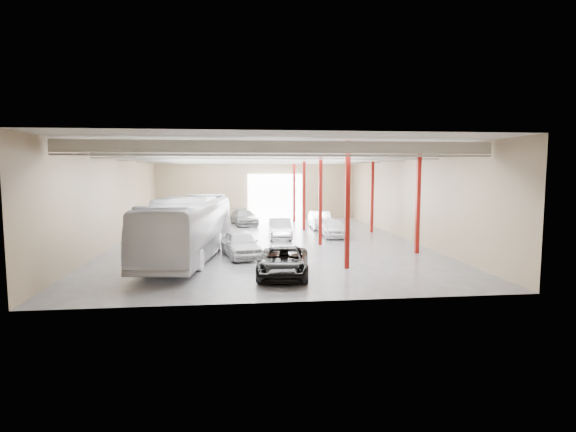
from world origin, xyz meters
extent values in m
cube|color=#46464B|center=(0.00, 0.00, 0.00)|extent=(22.00, 32.00, 0.01)
cube|color=#AAAAA5|center=(0.00, 0.00, 7.00)|extent=(22.00, 32.00, 0.12)
cube|color=#826B51|center=(0.00, 16.00, 3.50)|extent=(22.00, 0.12, 7.00)
cube|color=#826B51|center=(0.00, -16.00, 3.50)|extent=(22.00, 0.12, 7.00)
cube|color=#826B51|center=(-11.00, 0.00, 3.50)|extent=(0.12, 32.00, 7.00)
cube|color=#826B51|center=(11.00, 0.00, 3.50)|extent=(0.12, 32.00, 7.00)
cube|color=white|center=(2.00, 15.85, 2.50)|extent=(6.00, 0.20, 5.00)
cube|color=maroon|center=(3.80, -10.00, 3.50)|extent=(0.25, 0.25, 7.00)
cube|color=maroon|center=(3.80, -2.00, 3.50)|extent=(0.25, 0.25, 7.00)
cube|color=maroon|center=(3.80, 6.00, 3.50)|extent=(0.25, 0.25, 7.00)
cube|color=maroon|center=(3.80, 13.00, 3.50)|extent=(0.25, 0.25, 7.00)
cube|color=maroon|center=(9.50, -6.00, 3.50)|extent=(0.25, 0.25, 7.00)
cube|color=maroon|center=(9.50, 4.00, 3.50)|extent=(0.25, 0.25, 7.00)
cube|color=#B8B8B3|center=(0.00, -12.00, 6.55)|extent=(21.60, 0.15, 0.60)
cube|color=#B8B8B3|center=(0.00, -12.00, 6.15)|extent=(21.60, 0.10, 0.10)
cube|color=#B8B8B3|center=(0.00, -6.00, 6.55)|extent=(21.60, 0.15, 0.60)
cube|color=#B8B8B3|center=(0.00, -6.00, 6.15)|extent=(21.60, 0.10, 0.10)
cube|color=#B8B8B3|center=(0.00, 0.00, 6.55)|extent=(21.60, 0.15, 0.60)
cube|color=#B8B8B3|center=(0.00, 0.00, 6.15)|extent=(21.60, 0.10, 0.10)
cube|color=#B8B8B3|center=(0.00, 6.00, 6.55)|extent=(21.60, 0.15, 0.60)
cube|color=#B8B8B3|center=(0.00, 6.00, 6.15)|extent=(21.60, 0.10, 0.10)
cube|color=#B8B8B3|center=(0.00, 12.00, 6.55)|extent=(21.60, 0.15, 0.60)
cube|color=#B8B8B3|center=(0.00, 12.00, 6.15)|extent=(21.60, 0.10, 0.10)
imported|color=silver|center=(-5.21, -5.95, 1.90)|extent=(4.88, 13.95, 3.80)
imported|color=black|center=(0.14, -11.49, 0.75)|extent=(3.26, 5.73, 1.51)
imported|color=silver|center=(-2.00, -6.00, 0.83)|extent=(2.91, 5.17, 1.66)
imported|color=silver|center=(1.18, 1.50, 0.80)|extent=(1.83, 4.89, 1.59)
imported|color=slate|center=(-1.54, 10.66, 0.76)|extent=(3.06, 5.54, 1.52)
imported|color=silver|center=(5.50, 6.95, 0.81)|extent=(1.90, 4.98, 1.62)
imported|color=white|center=(5.58, 1.75, 0.78)|extent=(1.93, 4.61, 1.56)
camera|label=1|loc=(-2.20, -33.95, 5.41)|focal=28.00mm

